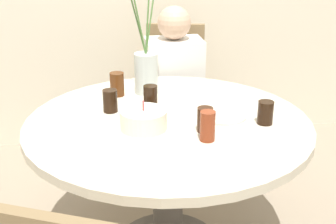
{
  "coord_description": "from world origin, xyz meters",
  "views": [
    {
      "loc": [
        -0.31,
        -1.91,
        1.53
      ],
      "look_at": [
        0.0,
        0.0,
        0.74
      ],
      "focal_mm": 50.0,
      "sensor_mm": 36.0,
      "label": 1
    }
  ],
  "objects": [
    {
      "name": "dining_table",
      "position": [
        0.0,
        0.0,
        0.57
      ],
      "size": [
        1.29,
        1.29,
        0.7
      ],
      "color": "beige",
      "rests_on": "ground_plane"
    },
    {
      "name": "chair_left_flank",
      "position": [
        0.2,
        0.96,
        0.52
      ],
      "size": [
        0.47,
        0.47,
        0.92
      ],
      "rotation": [
        0.0,
        0.0,
        -0.2
      ],
      "color": "#9E896B",
      "rests_on": "ground_plane"
    },
    {
      "name": "birthday_cake",
      "position": [
        -0.12,
        -0.07,
        0.74
      ],
      "size": [
        0.2,
        0.2,
        0.13
      ],
      "color": "white",
      "rests_on": "dining_table"
    },
    {
      "name": "flower_vase",
      "position": [
        -0.06,
        0.4,
        0.91
      ],
      "size": [
        0.25,
        0.21,
        0.75
      ],
      "color": "silver",
      "rests_on": "dining_table"
    },
    {
      "name": "side_plate",
      "position": [
        0.25,
        0.0,
        0.71
      ],
      "size": [
        0.21,
        0.21,
        0.01
      ],
      "color": "silver",
      "rests_on": "dining_table"
    },
    {
      "name": "drink_glass_0",
      "position": [
        -0.21,
        0.36,
        0.76
      ],
      "size": [
        0.07,
        0.07,
        0.12
      ],
      "color": "#51280F",
      "rests_on": "dining_table"
    },
    {
      "name": "drink_glass_1",
      "position": [
        0.14,
        -0.14,
        0.75
      ],
      "size": [
        0.07,
        0.07,
        0.11
      ],
      "color": "#33190C",
      "rests_on": "dining_table"
    },
    {
      "name": "drink_glass_2",
      "position": [
        -0.25,
        0.15,
        0.75
      ],
      "size": [
        0.07,
        0.07,
        0.11
      ],
      "color": "black",
      "rests_on": "dining_table"
    },
    {
      "name": "drink_glass_3",
      "position": [
        0.42,
        -0.1,
        0.75
      ],
      "size": [
        0.07,
        0.07,
        0.1
      ],
      "color": "black",
      "rests_on": "dining_table"
    },
    {
      "name": "drink_glass_4",
      "position": [
        0.13,
        -0.23,
        0.76
      ],
      "size": [
        0.06,
        0.06,
        0.13
      ],
      "color": "maroon",
      "rests_on": "dining_table"
    },
    {
      "name": "drink_glass_5",
      "position": [
        -0.07,
        0.08,
        0.77
      ],
      "size": [
        0.06,
        0.06,
        0.14
      ],
      "color": "black",
      "rests_on": "dining_table"
    },
    {
      "name": "person_guest",
      "position": [
        0.17,
        0.8,
        0.51
      ],
      "size": [
        0.34,
        0.24,
        1.08
      ],
      "color": "#383333",
      "rests_on": "ground_plane"
    }
  ]
}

